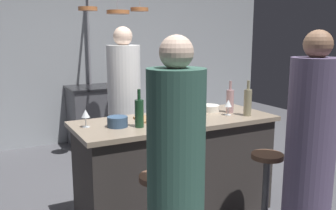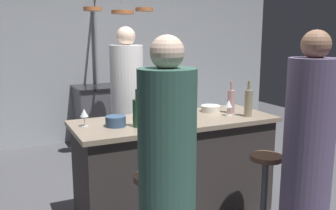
% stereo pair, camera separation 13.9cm
% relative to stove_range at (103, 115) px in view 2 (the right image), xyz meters
% --- Properties ---
extents(back_wall, '(6.40, 0.16, 2.60)m').
position_rel_stove_range_xyz_m(back_wall, '(0.00, 0.40, 0.85)').
color(back_wall, '#9EA3A8').
rests_on(back_wall, ground_plane).
extents(kitchen_island, '(1.80, 0.72, 0.90)m').
position_rel_stove_range_xyz_m(kitchen_island, '(0.00, -2.45, 0.01)').
color(kitchen_island, '#332D2B').
rests_on(kitchen_island, ground_plane).
extents(stove_range, '(0.80, 0.64, 0.89)m').
position_rel_stove_range_xyz_m(stove_range, '(0.00, 0.00, 0.00)').
color(stove_range, '#47474C').
rests_on(stove_range, ground_plane).
extents(chef, '(0.36, 0.36, 1.72)m').
position_rel_stove_range_xyz_m(chef, '(-0.11, -1.47, 0.35)').
color(chef, white).
rests_on(chef, ground_plane).
extents(bar_stool_right, '(0.28, 0.28, 0.68)m').
position_rel_stove_range_xyz_m(bar_stool_right, '(0.51, -3.07, -0.07)').
color(bar_stool_right, '#4C4C51').
rests_on(bar_stool_right, ground_plane).
extents(guest_right, '(0.35, 0.35, 1.67)m').
position_rel_stove_range_xyz_m(guest_right, '(0.58, -3.43, 0.33)').
color(guest_right, '#594C6B').
rests_on(guest_right, ground_plane).
extents(guest_left, '(0.35, 0.35, 1.64)m').
position_rel_stove_range_xyz_m(guest_left, '(-0.53, -3.42, 0.31)').
color(guest_left, '#33594C').
rests_on(guest_left, ground_plane).
extents(overhead_pot_rack, '(0.88, 1.32, 2.17)m').
position_rel_stove_range_xyz_m(overhead_pot_rack, '(0.02, -0.48, 1.25)').
color(overhead_pot_rack, gray).
rests_on(overhead_pot_rack, ground_plane).
extents(cutting_board, '(0.32, 0.22, 0.02)m').
position_rel_stove_range_xyz_m(cutting_board, '(-0.17, -2.37, 0.46)').
color(cutting_board, '#997047').
rests_on(cutting_board, kitchen_island).
extents(pepper_mill, '(0.05, 0.05, 0.21)m').
position_rel_stove_range_xyz_m(pepper_mill, '(-0.07, -2.58, 0.56)').
color(pepper_mill, '#382319').
rests_on(pepper_mill, kitchen_island).
extents(wine_bottle_green, '(0.07, 0.07, 0.31)m').
position_rel_stove_range_xyz_m(wine_bottle_green, '(-0.40, -2.57, 0.57)').
color(wine_bottle_green, '#193D23').
rests_on(wine_bottle_green, kitchen_island).
extents(wine_bottle_amber, '(0.07, 0.07, 0.33)m').
position_rel_stove_range_xyz_m(wine_bottle_amber, '(0.00, -2.64, 0.58)').
color(wine_bottle_amber, brown).
rests_on(wine_bottle_amber, kitchen_island).
extents(wine_bottle_rose, '(0.07, 0.07, 0.30)m').
position_rel_stove_range_xyz_m(wine_bottle_rose, '(0.59, -2.45, 0.57)').
color(wine_bottle_rose, '#B78C8E').
rests_on(wine_bottle_rose, kitchen_island).
extents(wine_bottle_dark, '(0.07, 0.07, 0.33)m').
position_rel_stove_range_xyz_m(wine_bottle_dark, '(0.20, -2.35, 0.58)').
color(wine_bottle_dark, black).
rests_on(wine_bottle_dark, kitchen_island).
extents(wine_bottle_white, '(0.07, 0.07, 0.33)m').
position_rel_stove_range_xyz_m(wine_bottle_white, '(0.65, -2.64, 0.58)').
color(wine_bottle_white, gray).
rests_on(wine_bottle_white, kitchen_island).
extents(wine_glass_near_right_guest, '(0.07, 0.07, 0.15)m').
position_rel_stove_range_xyz_m(wine_glass_near_right_guest, '(0.50, -2.54, 0.56)').
color(wine_glass_near_right_guest, silver).
rests_on(wine_glass_near_right_guest, kitchen_island).
extents(wine_glass_by_chef, '(0.07, 0.07, 0.15)m').
position_rel_stove_range_xyz_m(wine_glass_by_chef, '(-0.79, -2.37, 0.56)').
color(wine_glass_by_chef, silver).
rests_on(wine_glass_by_chef, kitchen_island).
extents(mixing_bowl_ceramic, '(0.19, 0.19, 0.06)m').
position_rel_stove_range_xyz_m(mixing_bowl_ceramic, '(0.45, -2.32, 0.48)').
color(mixing_bowl_ceramic, silver).
rests_on(mixing_bowl_ceramic, kitchen_island).
extents(mixing_bowl_blue, '(0.17, 0.17, 0.08)m').
position_rel_stove_range_xyz_m(mixing_bowl_blue, '(-0.56, -2.48, 0.50)').
color(mixing_bowl_blue, '#334C6B').
rests_on(mixing_bowl_blue, kitchen_island).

